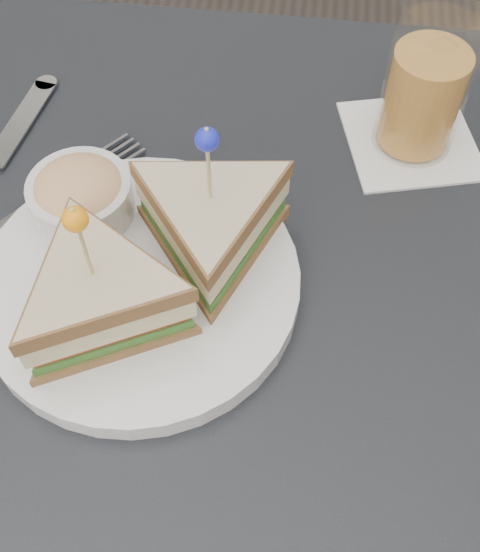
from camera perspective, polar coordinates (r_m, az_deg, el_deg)
name	(u,v)px	position (r m, az deg, el deg)	size (l,w,h in m)	color
ground_plane	(233,541)	(1.26, -0.54, -21.03)	(3.50, 3.50, 0.00)	#3F3833
table	(228,362)	(0.62, -1.03, -7.13)	(0.80, 0.80, 0.75)	black
plate_meal	(145,258)	(0.54, -7.81, 1.51)	(0.30, 0.28, 0.15)	white
cutlery_fork	(55,195)	(0.65, -15.01, 6.51)	(0.15, 0.18, 0.01)	silver
drink_set	(426,86)	(0.65, 15.07, 14.87)	(0.15, 0.15, 0.15)	white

